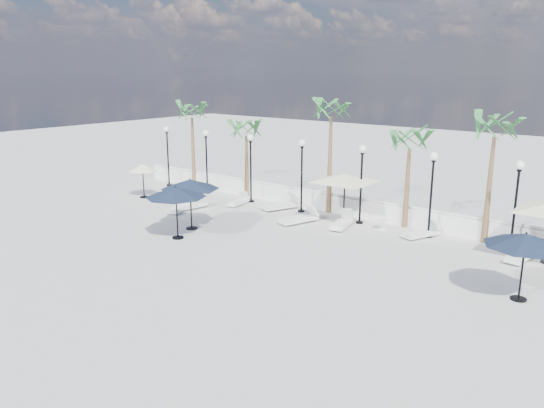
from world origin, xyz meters
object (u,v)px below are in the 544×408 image
Objects in this scene: lounger_4 at (281,205)px; lounger_1 at (191,205)px; lounger_7 at (521,255)px; parasol_cream_small at (143,168)px; parasol_navy_right at (526,240)px; parasol_cream_sq_a at (345,174)px; lounger_0 at (179,208)px; lounger_6 at (342,223)px; parasol_navy_left at (176,192)px; lounger_5 at (421,232)px; lounger_3 at (299,218)px; lounger_2 at (239,201)px; parasol_navy_mid at (190,184)px.

lounger_1 is at bearing -120.63° from lounger_4.
lounger_7 is 20.39m from parasol_cream_small.
parasol_navy_right is 10.21m from parasol_cream_sq_a.
lounger_6 is at bearing -5.05° from lounger_0.
lounger_4 is at bearing -175.04° from lounger_7.
lounger_0 is 0.86× the size of parasol_cream_small.
parasol_cream_small reaches higher than lounger_0.
parasol_navy_left reaches higher than lounger_7.
parasol_navy_right reaches higher than lounger_0.
lounger_4 is 1.14× the size of lounger_5.
lounger_4 is 0.42× the size of parasol_cream_sq_a.
lounger_1 is at bearing -142.43° from lounger_5.
lounger_2 is at bearing -171.74° from lounger_3.
parasol_navy_right reaches higher than parasol_cream_small.
lounger_2 is 0.82× the size of parasol_cream_small.
parasol_navy_mid is (-5.47, -4.58, 1.91)m from lounger_6.
parasol_navy_right is (14.26, 1.13, -0.11)m from parasol_navy_mid.
lounger_4 reaches higher than lounger_2.
parasol_navy_right is at bearing 4.53° from parasol_navy_mid.
parasol_cream_sq_a is at bearing 30.68° from lounger_1.
lounger_7 is (16.16, 3.37, 0.02)m from lounger_0.
lounger_7 is at bearing -9.65° from lounger_2.
lounger_1 is 4.15m from parasol_navy_mid.
lounger_1 is at bearing -164.08° from lounger_7.
parasol_navy_left is 8.46m from parasol_cream_small.
parasol_cream_small is at bearing 158.94° from parasol_navy_mid.
lounger_2 is at bearing 107.01° from parasol_navy_left.
parasol_navy_left reaches higher than lounger_1.
parasol_navy_mid is (2.83, -1.74, 1.93)m from lounger_0.
parasol_navy_mid is at bearing -32.75° from lounger_1.
lounger_7 is 0.72× the size of parasol_navy_mid.
lounger_6 is 0.97× the size of parasol_cream_small.
lounger_3 is 6.30m from parasol_navy_left.
lounger_1 is 0.73× the size of parasol_navy_left.
lounger_3 is 10.45m from parasol_cream_small.
parasol_navy_left is at bearing -72.99° from lounger_4.
parasol_cream_sq_a reaches higher than lounger_7.
parasol_navy_mid reaches higher than lounger_6.
parasol_cream_sq_a is at bearing 47.40° from parasol_navy_mid.
parasol_cream_small is (-5.55, -2.12, 1.56)m from lounger_2.
parasol_cream_small is (-15.91, -2.84, 1.53)m from lounger_5.
parasol_navy_right is (0.92, -3.98, 1.80)m from lounger_7.
lounger_3 is at bearing -12.27° from lounger_4.
lounger_1 is at bearing -2.14° from parasol_cream_small.
parasol_navy_left is (3.30, -3.87, 1.86)m from lounger_1.
lounger_4 reaches higher than lounger_5.
lounger_7 reaches higher than lounger_1.
parasol_navy_left reaches higher than lounger_6.
parasol_navy_left reaches higher than lounger_3.
lounger_2 is at bearing 20.91° from parasol_cream_small.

